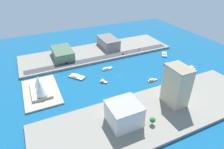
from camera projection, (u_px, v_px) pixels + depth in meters
The scene contains 22 objects.
ground_plane at pixel (119, 76), 253.00m from camera, with size 440.00×440.00×0.00m, color #145684.
quay_west at pixel (156, 112), 190.20m from camera, with size 70.00×240.00×3.19m, color gray.
quay_east at pixel (97, 52), 314.15m from camera, with size 70.00×240.00×3.19m, color gray.
peninsula_point at pixel (41, 92), 220.67m from camera, with size 63.95×38.64×2.00m, color #A89E89.
road_strip at pixel (103, 57), 293.88m from camera, with size 12.74×228.00×0.15m, color #38383D.
patrol_launch_navy at pixel (167, 65), 275.79m from camera, with size 11.89×7.86×4.10m.
water_taxi_orange at pixel (152, 80), 241.19m from camera, with size 3.55×13.96×3.62m.
tugboat_red at pixel (104, 82), 238.64m from camera, with size 9.39×9.27×3.67m.
ferry_white_commuter at pixel (189, 71), 259.16m from camera, with size 15.51×29.28×7.00m.
yacht_sleek_gray at pixel (107, 69), 267.20m from camera, with size 6.98×16.24×3.22m.
catamaran_blue at pixel (164, 54), 307.04m from camera, with size 16.43×14.64×3.91m.
barge_flat_brown at pixel (77, 77), 249.11m from camera, with size 22.43×20.79×3.25m.
hotel_broad_white at pixel (124, 114), 170.91m from camera, with size 27.67×28.54×20.94m.
office_block_beige at pixel (176, 86), 190.46m from camera, with size 25.06×17.97×41.83m.
carpark_squat_concrete at pixel (108, 42), 327.11m from camera, with size 45.35×26.20×15.20m.
terminal_long_green at pixel (63, 53), 291.74m from camera, with size 46.58×27.80×12.92m.
van_white at pixel (139, 49), 319.48m from camera, with size 2.04×4.27×1.53m.
suv_black at pixel (67, 63), 275.01m from camera, with size 2.01×4.48×1.66m.
hatchback_blue at pixel (123, 54), 302.88m from camera, with size 2.17×4.60×1.58m.
traffic_light_waterfront at pixel (127, 52), 299.06m from camera, with size 0.36×0.36×6.50m.
opera_landmark at pixel (40, 86), 214.77m from camera, with size 38.61×21.63×22.08m.
park_tree_cluster at pixel (145, 118), 173.04m from camera, with size 12.26×13.34×8.94m.
Camera 1 is at (-191.50, 100.85, 131.40)m, focal length 30.76 mm.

